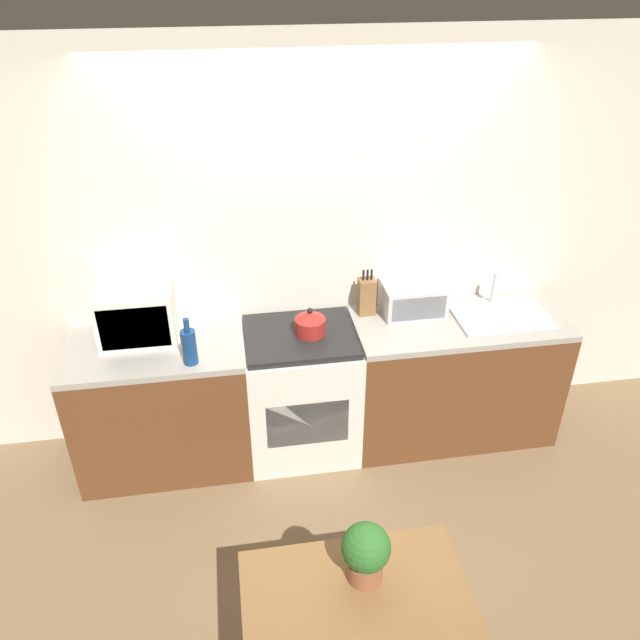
% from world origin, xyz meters
% --- Properties ---
extents(ground_plane, '(16.00, 16.00, 0.00)m').
position_xyz_m(ground_plane, '(0.00, 0.00, 0.00)').
color(ground_plane, brown).
extents(wall_back, '(10.00, 0.06, 2.60)m').
position_xyz_m(wall_back, '(0.00, 1.07, 1.30)').
color(wall_back, silver).
rests_on(wall_back, ground_plane).
extents(counter_left_run, '(1.07, 0.62, 0.90)m').
position_xyz_m(counter_left_run, '(-1.04, 0.73, 0.45)').
color(counter_left_run, brown).
rests_on(counter_left_run, ground_plane).
extents(counter_right_run, '(1.36, 0.62, 0.90)m').
position_xyz_m(counter_right_run, '(0.89, 0.73, 0.45)').
color(counter_right_run, brown).
rests_on(counter_right_run, ground_plane).
extents(stove_range, '(0.71, 0.62, 0.90)m').
position_xyz_m(stove_range, '(-0.15, 0.73, 0.45)').
color(stove_range, silver).
rests_on(stove_range, ground_plane).
extents(kettle, '(0.19, 0.19, 0.18)m').
position_xyz_m(kettle, '(-0.08, 0.73, 0.98)').
color(kettle, maroon).
rests_on(kettle, stove_range).
extents(microwave, '(0.45, 0.35, 0.34)m').
position_xyz_m(microwave, '(-1.12, 0.85, 1.07)').
color(microwave, silver).
rests_on(microwave, counter_left_run).
extents(bottle, '(0.09, 0.09, 0.30)m').
position_xyz_m(bottle, '(-0.81, 0.53, 1.01)').
color(bottle, navy).
rests_on(bottle, counter_left_run).
extents(knife_block, '(0.11, 0.09, 0.31)m').
position_xyz_m(knife_block, '(0.31, 0.92, 1.03)').
color(knife_block, brown).
rests_on(knife_block, counter_right_run).
extents(toaster_oven, '(0.40, 0.28, 0.20)m').
position_xyz_m(toaster_oven, '(0.61, 0.88, 1.00)').
color(toaster_oven, silver).
rests_on(toaster_oven, counter_right_run).
extents(sink_basin, '(0.60, 0.42, 0.24)m').
position_xyz_m(sink_basin, '(1.16, 0.74, 0.91)').
color(sink_basin, silver).
rests_on(sink_basin, counter_right_run).
extents(dining_table, '(0.92, 0.63, 0.74)m').
position_xyz_m(dining_table, '(-0.15, -1.01, 0.64)').
color(dining_table, brown).
rests_on(dining_table, ground_plane).
extents(potted_plant, '(0.20, 0.20, 0.28)m').
position_xyz_m(potted_plant, '(-0.10, -0.90, 0.90)').
color(potted_plant, '#9E5B3D').
rests_on(potted_plant, dining_table).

